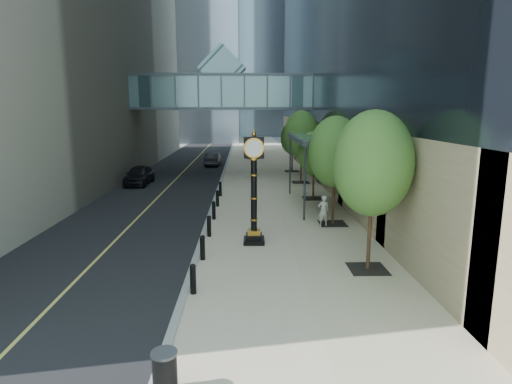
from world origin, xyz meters
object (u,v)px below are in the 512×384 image
trash_bin (165,374)px  pedestrian (323,211)px  street_clock (254,196)px  car_near (139,175)px  car_far (213,159)px

trash_bin → pedestrian: (5.71, 13.06, 0.36)m
street_clock → trash_bin: size_ratio=5.50×
car_near → car_far: size_ratio=1.09×
street_clock → car_far: (-3.83, 27.56, -1.51)m
street_clock → car_near: bearing=120.0°
street_clock → car_near: (-8.91, 15.85, -1.42)m
car_near → pedestrian: bearing=-45.9°
trash_bin → car_near: size_ratio=0.20×
street_clock → pedestrian: bearing=37.6°
trash_bin → car_far: 37.95m
street_clock → trash_bin: (-2.10, -10.34, -1.70)m
trash_bin → car_far: size_ratio=0.22×
car_far → car_near: bearing=68.4°
trash_bin → pedestrian: bearing=66.4°
pedestrian → car_far: (-7.45, 24.84, -0.17)m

